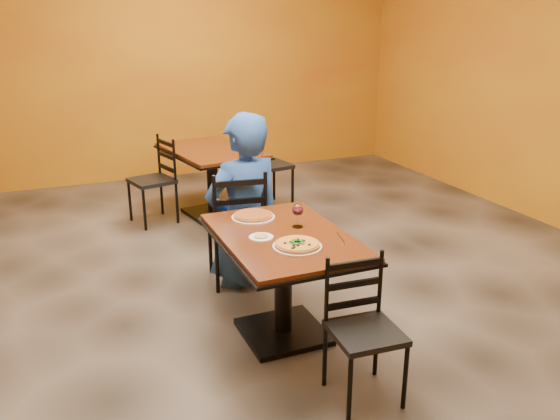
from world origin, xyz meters
name	(u,v)px	position (x,y,z in m)	size (l,w,h in m)	color
floor	(258,303)	(0.00, 0.00, 0.00)	(7.00, 8.00, 0.01)	black
wall_back	(150,66)	(0.00, 4.00, 1.50)	(7.00, 0.01, 3.00)	#BC8214
table_main	(283,261)	(0.00, -0.50, 0.56)	(0.83, 1.23, 0.75)	#5E300E
table_second	(212,166)	(0.28, 2.17, 0.56)	(1.05, 1.38, 0.75)	#5E300E
chair_main_near	(366,333)	(0.16, -1.31, 0.42)	(0.38, 0.38, 0.83)	black
chair_main_far	(237,225)	(-0.01, 0.46, 0.49)	(0.44, 0.44, 0.98)	black
chair_second_left	(152,181)	(-0.39, 2.17, 0.46)	(0.41, 0.41, 0.91)	black
chair_second_right	(268,166)	(0.94, 2.17, 0.50)	(0.45, 0.45, 0.99)	black
diner	(244,200)	(0.04, 0.41, 0.71)	(0.68, 0.45, 1.42)	#1B3696
plate_main	(297,246)	(-0.01, -0.74, 0.76)	(0.31, 0.31, 0.01)	white
pizza_main	(297,244)	(-0.01, -0.74, 0.77)	(0.28, 0.28, 0.02)	#8D2F0A
plate_far	(253,217)	(-0.07, -0.12, 0.76)	(0.31, 0.31, 0.01)	white
pizza_far	(253,215)	(-0.07, -0.12, 0.77)	(0.28, 0.28, 0.02)	#B36F22
side_plate	(261,237)	(-0.16, -0.50, 0.76)	(0.16, 0.16, 0.01)	white
dip	(261,236)	(-0.16, -0.50, 0.76)	(0.09, 0.09, 0.01)	tan
wine_glass	(298,214)	(0.15, -0.41, 0.84)	(0.08, 0.08, 0.18)	white
fork	(282,251)	(-0.12, -0.76, 0.75)	(0.01, 0.19, 0.00)	silver
knife	(341,238)	(0.31, -0.71, 0.75)	(0.01, 0.21, 0.00)	silver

